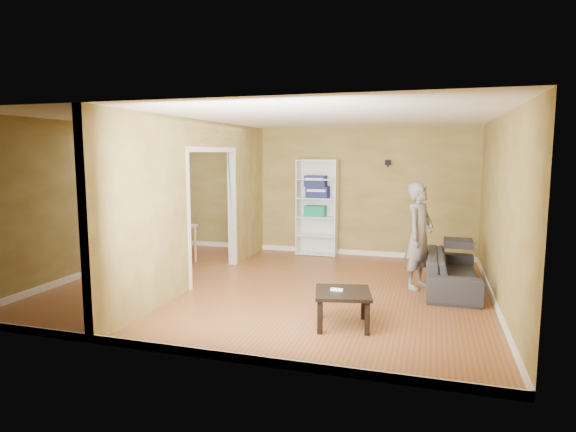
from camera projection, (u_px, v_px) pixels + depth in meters
The scene contains 15 objects.
room_shell at pixel (272, 204), 7.40m from camera, with size 6.50×6.50×6.50m.
partition at pixel (201, 202), 7.75m from camera, with size 0.22×5.50×2.60m, color #A29353, non-canonical shape.
wall_speaker at pixel (388, 163), 9.45m from camera, with size 0.10×0.10×0.10m, color black.
sofa at pixel (452, 266), 7.37m from camera, with size 0.82×1.92×0.73m, color black.
person at pixel (420, 227), 7.37m from camera, with size 0.55×0.70×1.93m, color slate.
bookshelf at pixel (318, 207), 9.88m from camera, with size 0.82×0.36×1.96m.
paper_box_teal at pixel (315, 211), 9.86m from camera, with size 0.42×0.27×0.22m, color #18674C.
paper_box_navy_b at pixel (318, 192), 9.79m from camera, with size 0.45×0.29×0.23m, color navy.
paper_box_navy_c at pixel (316, 181), 9.78m from camera, with size 0.43×0.28×0.22m, color navy.
coffee_table at pixel (343, 297), 5.78m from camera, with size 0.65×0.65×0.43m.
game_controller at pixel (337, 290), 5.79m from camera, with size 0.15×0.04×0.03m, color white.
dining_table at pixel (161, 230), 9.07m from camera, with size 1.17×0.78×0.73m.
chair_left at pixel (130, 235), 9.38m from camera, with size 0.45×0.45×0.99m, color tan, non-canonical shape.
chair_near at pixel (148, 244), 8.49m from camera, with size 0.44×0.44×0.97m, color tan, non-canonical shape.
chair_far at pixel (179, 231), 9.71m from camera, with size 0.48×0.48×1.04m, color #D0BA7E, non-canonical shape.
Camera 1 is at (2.36, -6.98, 2.08)m, focal length 30.00 mm.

